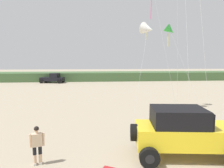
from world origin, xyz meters
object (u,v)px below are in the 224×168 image
(jeep, at_px, (184,131))
(person_watching, at_px, (37,143))
(kite_orange_streamer, at_px, (148,29))
(distant_pickup, at_px, (53,78))
(kite_blue_swept, at_px, (170,30))

(jeep, relative_size, person_watching, 2.98)
(jeep, distance_m, kite_orange_streamer, 11.01)
(distant_pickup, distance_m, kite_orange_streamer, 28.17)
(jeep, relative_size, kite_orange_streamer, 0.64)
(jeep, height_order, person_watching, jeep)
(jeep, height_order, kite_blue_swept, kite_blue_swept)
(jeep, relative_size, kite_blue_swept, 0.67)
(person_watching, distance_m, distant_pickup, 34.15)
(person_watching, bearing_deg, jeep, 1.15)
(person_watching, bearing_deg, kite_orange_streamer, 52.65)
(person_watching, relative_size, kite_orange_streamer, 0.21)
(jeep, distance_m, kite_blue_swept, 10.72)
(person_watching, distance_m, kite_blue_swept, 13.92)
(jeep, height_order, distant_pickup, jeep)
(kite_orange_streamer, bearing_deg, distant_pickup, 117.81)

